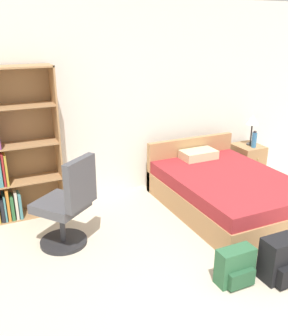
{
  "coord_description": "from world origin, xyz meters",
  "views": [
    {
      "loc": [
        -2.29,
        -1.47,
        2.25
      ],
      "look_at": [
        -0.68,
        1.98,
        0.8
      ],
      "focal_mm": 40.0,
      "sensor_mm": 36.0,
      "label": 1
    }
  ],
  "objects_px": {
    "office_chair": "(68,206)",
    "bed": "(225,190)",
    "nightstand": "(247,160)",
    "backpack_green": "(236,267)",
    "bookshelf": "(8,150)",
    "backpack_black": "(280,261)",
    "water_bottle": "(254,140)",
    "table_lamp": "(253,121)"
  },
  "relations": [
    {
      "from": "office_chair",
      "to": "table_lamp",
      "type": "xyz_separation_m",
      "value": [
        3.13,
        0.86,
        0.4
      ]
    },
    {
      "from": "water_bottle",
      "to": "bed",
      "type": "bearing_deg",
      "value": -146.02
    },
    {
      "from": "office_chair",
      "to": "bed",
      "type": "bearing_deg",
      "value": 1.28
    },
    {
      "from": "nightstand",
      "to": "backpack_black",
      "type": "relative_size",
      "value": 1.18
    },
    {
      "from": "table_lamp",
      "to": "backpack_black",
      "type": "bearing_deg",
      "value": -123.43
    },
    {
      "from": "office_chair",
      "to": "backpack_green",
      "type": "bearing_deg",
      "value": -46.03
    },
    {
      "from": "table_lamp",
      "to": "backpack_green",
      "type": "height_order",
      "value": "table_lamp"
    },
    {
      "from": "water_bottle",
      "to": "backpack_black",
      "type": "bearing_deg",
      "value": -124.21
    },
    {
      "from": "bed",
      "to": "office_chair",
      "type": "xyz_separation_m",
      "value": [
        -2.07,
        -0.05,
        0.23
      ]
    },
    {
      "from": "nightstand",
      "to": "water_bottle",
      "type": "distance_m",
      "value": 0.39
    },
    {
      "from": "bookshelf",
      "to": "nightstand",
      "type": "relative_size",
      "value": 3.67
    },
    {
      "from": "bookshelf",
      "to": "office_chair",
      "type": "xyz_separation_m",
      "value": [
        0.44,
        -0.94,
        -0.4
      ]
    },
    {
      "from": "bed",
      "to": "nightstand",
      "type": "relative_size",
      "value": 3.89
    },
    {
      "from": "bookshelf",
      "to": "backpack_black",
      "type": "xyz_separation_m",
      "value": [
        2.08,
        -2.35,
        -0.67
      ]
    },
    {
      "from": "bookshelf",
      "to": "backpack_green",
      "type": "bearing_deg",
      "value": -53.0
    },
    {
      "from": "backpack_black",
      "to": "bed",
      "type": "bearing_deg",
      "value": 73.28
    },
    {
      "from": "bookshelf",
      "to": "office_chair",
      "type": "bearing_deg",
      "value": -64.86
    },
    {
      "from": "bookshelf",
      "to": "table_lamp",
      "type": "distance_m",
      "value": 3.58
    },
    {
      "from": "bookshelf",
      "to": "backpack_green",
      "type": "relative_size",
      "value": 5.16
    },
    {
      "from": "bookshelf",
      "to": "bed",
      "type": "distance_m",
      "value": 2.75
    },
    {
      "from": "water_bottle",
      "to": "backpack_green",
      "type": "distance_m",
      "value": 2.77
    },
    {
      "from": "table_lamp",
      "to": "bed",
      "type": "bearing_deg",
      "value": -142.48
    },
    {
      "from": "bed",
      "to": "table_lamp",
      "type": "height_order",
      "value": "table_lamp"
    },
    {
      "from": "water_bottle",
      "to": "backpack_green",
      "type": "xyz_separation_m",
      "value": [
        -1.86,
        -2.0,
        -0.45
      ]
    },
    {
      "from": "office_chair",
      "to": "nightstand",
      "type": "relative_size",
      "value": 2.06
    },
    {
      "from": "office_chair",
      "to": "backpack_green",
      "type": "distance_m",
      "value": 1.79
    },
    {
      "from": "bed",
      "to": "backpack_green",
      "type": "bearing_deg",
      "value": -122.72
    },
    {
      "from": "bed",
      "to": "backpack_black",
      "type": "bearing_deg",
      "value": -106.72
    },
    {
      "from": "water_bottle",
      "to": "table_lamp",
      "type": "bearing_deg",
      "value": 71.61
    },
    {
      "from": "nightstand",
      "to": "backpack_black",
      "type": "bearing_deg",
      "value": -122.84
    },
    {
      "from": "office_chair",
      "to": "backpack_black",
      "type": "relative_size",
      "value": 2.44
    },
    {
      "from": "bookshelf",
      "to": "backpack_black",
      "type": "relative_size",
      "value": 4.34
    },
    {
      "from": "bookshelf",
      "to": "bed",
      "type": "height_order",
      "value": "bookshelf"
    },
    {
      "from": "nightstand",
      "to": "table_lamp",
      "type": "relative_size",
      "value": 1.05
    },
    {
      "from": "table_lamp",
      "to": "backpack_black",
      "type": "xyz_separation_m",
      "value": [
        -1.49,
        -2.26,
        -0.68
      ]
    },
    {
      "from": "nightstand",
      "to": "table_lamp",
      "type": "height_order",
      "value": "table_lamp"
    },
    {
      "from": "office_chair",
      "to": "nightstand",
      "type": "bearing_deg",
      "value": 15.28
    },
    {
      "from": "bed",
      "to": "backpack_green",
      "type": "xyz_separation_m",
      "value": [
        -0.85,
        -1.32,
        -0.08
      ]
    },
    {
      "from": "nightstand",
      "to": "table_lamp",
      "type": "bearing_deg",
      "value": 18.2
    },
    {
      "from": "backpack_black",
      "to": "backpack_green",
      "type": "distance_m",
      "value": 0.43
    },
    {
      "from": "nightstand",
      "to": "bed",
      "type": "bearing_deg",
      "value": -141.83
    },
    {
      "from": "bookshelf",
      "to": "water_bottle",
      "type": "relative_size",
      "value": 7.14
    }
  ]
}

